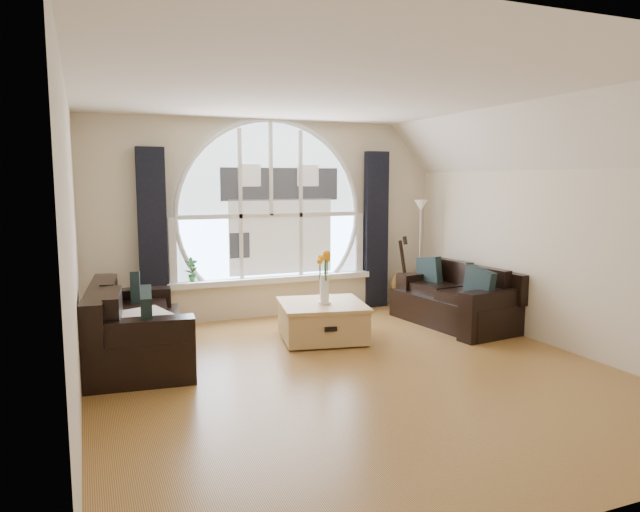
{
  "coord_description": "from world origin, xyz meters",
  "views": [
    {
      "loc": [
        -2.41,
        -5.02,
        1.88
      ],
      "look_at": [
        0.0,
        0.9,
        1.05
      ],
      "focal_mm": 32.71,
      "sensor_mm": 36.0,
      "label": 1
    }
  ],
  "objects_px": {
    "sofa_right": "(455,295)",
    "floor_lamp": "(420,254)",
    "potted_plant": "(191,270)",
    "coffee_chest": "(322,319)",
    "sofa_left": "(137,324)",
    "guitar": "(401,271)",
    "vase_flowers": "(325,271)"
  },
  "relations": [
    {
      "from": "coffee_chest",
      "to": "vase_flowers",
      "type": "distance_m",
      "value": 0.59
    },
    {
      "from": "sofa_left",
      "to": "guitar",
      "type": "xyz_separation_m",
      "value": [
        3.94,
        1.38,
        0.13
      ]
    },
    {
      "from": "vase_flowers",
      "to": "potted_plant",
      "type": "bearing_deg",
      "value": 131.3
    },
    {
      "from": "guitar",
      "to": "potted_plant",
      "type": "xyz_separation_m",
      "value": [
        -3.11,
        0.1,
        0.18
      ]
    },
    {
      "from": "sofa_right",
      "to": "floor_lamp",
      "type": "bearing_deg",
      "value": 76.4
    },
    {
      "from": "sofa_right",
      "to": "potted_plant",
      "type": "relative_size",
      "value": 5.18
    },
    {
      "from": "vase_flowers",
      "to": "potted_plant",
      "type": "distance_m",
      "value": 1.96
    },
    {
      "from": "sofa_right",
      "to": "guitar",
      "type": "distance_m",
      "value": 1.32
    },
    {
      "from": "sofa_right",
      "to": "floor_lamp",
      "type": "xyz_separation_m",
      "value": [
        0.12,
        1.07,
        0.4
      ]
    },
    {
      "from": "sofa_right",
      "to": "potted_plant",
      "type": "xyz_separation_m",
      "value": [
        -3.17,
        1.41,
        0.31
      ]
    },
    {
      "from": "guitar",
      "to": "potted_plant",
      "type": "distance_m",
      "value": 3.11
    },
    {
      "from": "sofa_right",
      "to": "vase_flowers",
      "type": "xyz_separation_m",
      "value": [
        -1.87,
        -0.06,
        0.43
      ]
    },
    {
      "from": "vase_flowers",
      "to": "guitar",
      "type": "distance_m",
      "value": 2.29
    },
    {
      "from": "sofa_left",
      "to": "guitar",
      "type": "relative_size",
      "value": 1.72
    },
    {
      "from": "floor_lamp",
      "to": "potted_plant",
      "type": "xyz_separation_m",
      "value": [
        -3.28,
        0.35,
        -0.09
      ]
    },
    {
      "from": "sofa_right",
      "to": "vase_flowers",
      "type": "relative_size",
      "value": 2.43
    },
    {
      "from": "guitar",
      "to": "potted_plant",
      "type": "height_order",
      "value": "guitar"
    },
    {
      "from": "sofa_left",
      "to": "coffee_chest",
      "type": "bearing_deg",
      "value": 7.72
    },
    {
      "from": "sofa_right",
      "to": "guitar",
      "type": "relative_size",
      "value": 1.6
    },
    {
      "from": "sofa_left",
      "to": "coffee_chest",
      "type": "relative_size",
      "value": 1.86
    },
    {
      "from": "coffee_chest",
      "to": "floor_lamp",
      "type": "xyz_separation_m",
      "value": [
        1.99,
        1.06,
        0.56
      ]
    },
    {
      "from": "sofa_right",
      "to": "guitar",
      "type": "bearing_deg",
      "value": 85.26
    },
    {
      "from": "vase_flowers",
      "to": "potted_plant",
      "type": "height_order",
      "value": "vase_flowers"
    },
    {
      "from": "floor_lamp",
      "to": "sofa_right",
      "type": "bearing_deg",
      "value": -96.23
    },
    {
      "from": "sofa_left",
      "to": "guitar",
      "type": "bearing_deg",
      "value": 24.97
    },
    {
      "from": "sofa_left",
      "to": "potted_plant",
      "type": "height_order",
      "value": "potted_plant"
    },
    {
      "from": "vase_flowers",
      "to": "sofa_right",
      "type": "bearing_deg",
      "value": 1.78
    },
    {
      "from": "coffee_chest",
      "to": "potted_plant",
      "type": "xyz_separation_m",
      "value": [
        -1.29,
        1.4,
        0.47
      ]
    },
    {
      "from": "vase_flowers",
      "to": "floor_lamp",
      "type": "bearing_deg",
      "value": 29.48
    },
    {
      "from": "floor_lamp",
      "to": "potted_plant",
      "type": "bearing_deg",
      "value": 173.99
    },
    {
      "from": "sofa_right",
      "to": "coffee_chest",
      "type": "height_order",
      "value": "sofa_right"
    },
    {
      "from": "sofa_right",
      "to": "potted_plant",
      "type": "distance_m",
      "value": 3.48
    }
  ]
}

